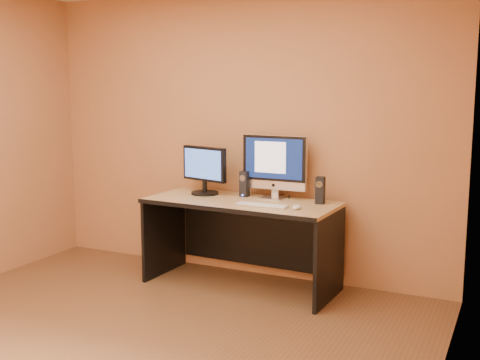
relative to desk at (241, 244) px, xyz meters
The scene contains 11 objects.
floor 1.65m from the desk, 96.80° to the right, with size 4.00×4.00×0.00m, color brown.
walls 1.85m from the desk, 96.80° to the right, with size 4.00×4.00×2.60m, color #AA6C44, non-canonical shape.
desk is the anchor object (origin of this frame).
imac 0.73m from the desk, 45.01° to the left, with size 0.59×0.22×0.57m, color silver, non-canonical shape.
second_monitor 0.75m from the desk, 162.52° to the left, with size 0.50×0.25×0.44m, color black, non-canonical shape.
speaker_left 0.54m from the desk, 106.41° to the left, with size 0.07×0.07×0.23m, color black, non-canonical shape.
speaker_right 0.84m from the desk, 14.12° to the left, with size 0.07×0.07×0.23m, color black, non-canonical shape.
keyboard 0.49m from the desk, 30.67° to the right, with size 0.45×0.12×0.02m, color silver.
mouse 0.71m from the desk, 13.77° to the right, with size 0.06×0.11×0.04m, color white.
cable_a 0.61m from the desk, 48.27° to the left, with size 0.01×0.01×0.23m, color black.
cable_b 0.54m from the desk, 61.51° to the left, with size 0.01×0.01×0.19m, color black.
Camera 1 is at (2.36, -3.02, 1.77)m, focal length 45.00 mm.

